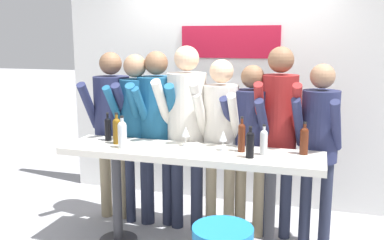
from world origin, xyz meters
TOP-DOWN VIEW (x-y plane):
  - back_wall at (0.00, 1.41)m, footprint 3.90×0.12m
  - tasting_table at (0.00, 0.00)m, footprint 2.30×0.56m
  - person_far_left at (-1.00, 0.51)m, footprint 0.48×0.59m
  - person_left at (-0.70, 0.44)m, footprint 0.38×0.52m
  - person_center_left at (-0.49, 0.48)m, footprint 0.52×0.63m
  - person_center at (-0.17, 0.45)m, footprint 0.46×0.58m
  - person_center_right at (0.17, 0.45)m, footprint 0.40×0.52m
  - person_right at (0.46, 0.50)m, footprint 0.46×0.57m
  - person_far_right at (0.71, 0.53)m, footprint 0.42×0.56m
  - person_rightmost at (1.08, 0.48)m, footprint 0.45×0.57m
  - wine_bottle_0 at (0.55, -0.10)m, footprint 0.07×0.07m
  - wine_bottle_1 at (-0.70, 0.02)m, footprint 0.07×0.07m
  - wine_bottle_2 at (-0.59, -0.11)m, footprint 0.08×0.08m
  - wine_bottle_3 at (0.45, 0.07)m, footprint 0.06×0.06m
  - wine_bottle_4 at (-0.84, 0.10)m, footprint 0.06×0.06m
  - wine_bottle_5 at (0.64, 0.02)m, footprint 0.06×0.06m
  - wine_bottle_6 at (0.96, 0.14)m, footprint 0.07×0.07m
  - wine_glass_0 at (-0.07, 0.13)m, footprint 0.07×0.07m
  - wine_glass_1 at (0.29, 0.06)m, footprint 0.07×0.07m

SIDE VIEW (x-z plane):
  - tasting_table at x=0.00m, z-range 0.33..1.29m
  - person_right at x=0.46m, z-range 0.21..1.88m
  - person_rightmost at x=1.08m, z-range 0.21..1.91m
  - wine_bottle_5 at x=0.64m, z-range 0.95..1.21m
  - person_center_right at x=0.17m, z-range 0.22..1.95m
  - wine_bottle_0 at x=0.55m, z-range 0.95..1.21m
  - wine_bottle_4 at x=-0.84m, z-range 0.95..1.22m
  - wine_glass_0 at x=-0.07m, z-range 1.00..1.17m
  - wine_glass_1 at x=0.29m, z-range 1.00..1.17m
  - wine_bottle_6 at x=0.96m, z-range 0.95..1.23m
  - wine_bottle_1 at x=-0.70m, z-range 0.95..1.24m
  - wine_bottle_2 at x=-0.59m, z-range 0.95..1.24m
  - wine_bottle_3 at x=0.45m, z-range 0.95..1.25m
  - person_far_left at x=-1.00m, z-range 0.21..2.00m
  - person_center_left at x=-0.49m, z-range 0.21..2.01m
  - person_left at x=-0.70m, z-range 0.23..2.00m
  - person_center at x=-0.17m, z-range 0.23..2.08m
  - person_far_right at x=0.71m, z-range 0.24..2.08m
  - back_wall at x=0.00m, z-range 0.00..2.77m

